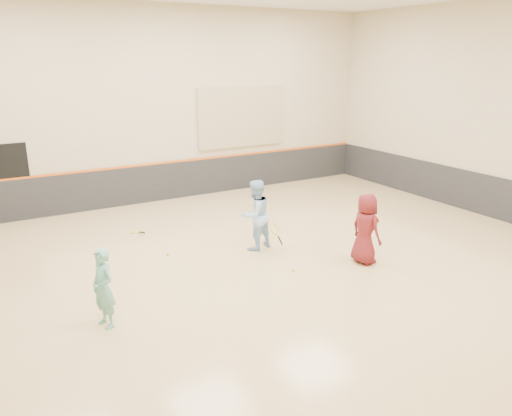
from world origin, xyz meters
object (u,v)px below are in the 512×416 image
girl (103,288)px  instructor (255,215)px  young_man (366,229)px  spare_racket (136,229)px

girl → instructor: bearing=97.9°
girl → young_man: young_man is taller
young_man → spare_racket: young_man is taller
instructor → spare_racket: instructor is taller
young_man → instructor: bearing=37.1°
girl → spare_racket: size_ratio=1.87×
girl → spare_racket: bearing=140.2°
instructor → young_man: 2.59m
instructor → spare_racket: size_ratio=2.25×
girl → young_man: size_ratio=0.89×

